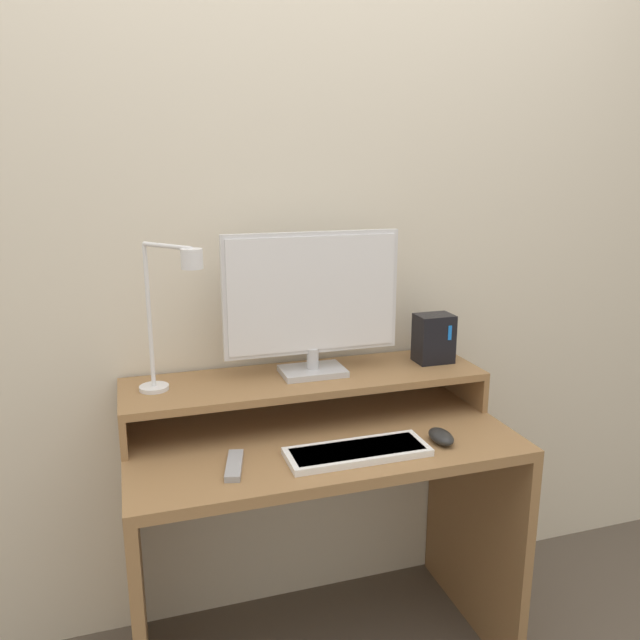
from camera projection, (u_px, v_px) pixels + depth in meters
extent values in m
cube|color=beige|center=(289.00, 236.00, 1.92)|extent=(6.00, 0.05, 2.50)
cube|color=olive|center=(320.00, 439.00, 1.75)|extent=(1.07, 0.57, 0.03)
cube|color=olive|center=(138.00, 587.00, 1.69)|extent=(0.03, 0.57, 0.70)
cube|color=olive|center=(474.00, 523.00, 2.00)|extent=(0.03, 0.57, 0.70)
cube|color=olive|center=(123.00, 420.00, 1.71)|extent=(0.02, 0.29, 0.10)
cube|color=olive|center=(461.00, 381.00, 2.02)|extent=(0.02, 0.29, 0.10)
cube|color=olive|center=(306.00, 379.00, 1.85)|extent=(1.07, 0.29, 0.02)
cube|color=#BCBCC1|center=(313.00, 371.00, 1.86)|extent=(0.19, 0.13, 0.02)
cylinder|color=#BCBCC1|center=(313.00, 359.00, 1.85)|extent=(0.04, 0.04, 0.06)
cube|color=silver|center=(312.00, 293.00, 1.81)|extent=(0.52, 0.02, 0.36)
cube|color=silver|center=(313.00, 294.00, 1.80)|extent=(0.50, 0.01, 0.33)
cylinder|color=silver|center=(154.00, 388.00, 1.73)|extent=(0.08, 0.08, 0.01)
cylinder|color=silver|center=(149.00, 317.00, 1.68)|extent=(0.01, 0.01, 0.40)
cylinder|color=silver|center=(167.00, 246.00, 1.59)|extent=(0.12, 0.15, 0.01)
cylinder|color=silver|center=(192.00, 259.00, 1.54)|extent=(0.05, 0.05, 0.05)
cube|color=black|center=(434.00, 338.00, 1.96)|extent=(0.12, 0.09, 0.15)
cube|color=#1972F2|center=(450.00, 333.00, 1.93)|extent=(0.01, 0.00, 0.05)
cube|color=white|center=(357.00, 452.00, 1.62)|extent=(0.37, 0.14, 0.02)
cube|color=silver|center=(357.00, 450.00, 1.62)|extent=(0.34, 0.11, 0.01)
ellipsoid|color=black|center=(441.00, 437.00, 1.69)|extent=(0.06, 0.10, 0.03)
cube|color=#99999E|center=(234.00, 465.00, 1.55)|extent=(0.07, 0.15, 0.02)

